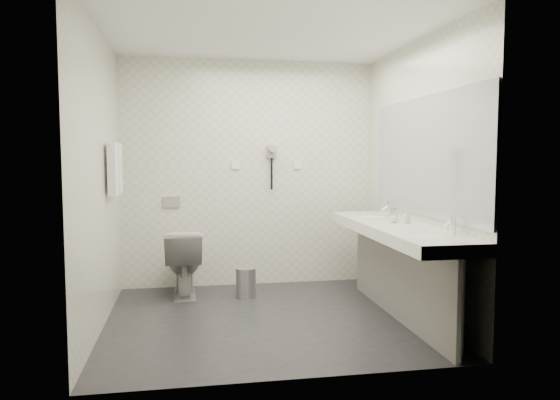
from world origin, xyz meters
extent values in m
plane|color=#242328|center=(0.00, 0.00, 0.00)|extent=(2.80, 2.80, 0.00)
plane|color=white|center=(0.00, 0.00, 2.50)|extent=(2.80, 2.80, 0.00)
plane|color=silver|center=(0.00, 1.30, 1.25)|extent=(2.80, 0.00, 2.80)
plane|color=silver|center=(0.00, -1.30, 1.25)|extent=(2.80, 0.00, 2.80)
plane|color=silver|center=(-1.40, 0.00, 1.25)|extent=(0.00, 2.60, 2.60)
plane|color=silver|center=(1.40, 0.00, 1.25)|extent=(0.00, 2.60, 2.60)
cube|color=white|center=(1.12, -0.20, 0.80)|extent=(0.55, 2.20, 0.10)
cube|color=gray|center=(1.15, -0.20, 0.38)|extent=(0.03, 2.15, 0.75)
cylinder|color=silver|center=(1.18, -1.24, 0.38)|extent=(0.06, 0.06, 0.75)
cylinder|color=silver|center=(1.18, 0.84, 0.38)|extent=(0.06, 0.06, 0.75)
cube|color=#B2BCC6|center=(1.39, -0.20, 1.45)|extent=(0.02, 2.20, 1.05)
ellipsoid|color=white|center=(1.12, -0.85, 0.83)|extent=(0.40, 0.31, 0.05)
ellipsoid|color=white|center=(1.12, 0.45, 0.83)|extent=(0.40, 0.31, 0.05)
cylinder|color=silver|center=(1.32, -0.85, 0.92)|extent=(0.04, 0.04, 0.15)
cylinder|color=silver|center=(1.32, 0.45, 0.92)|extent=(0.04, 0.04, 0.15)
imported|color=beige|center=(1.26, -0.13, 0.90)|extent=(0.05, 0.05, 0.10)
imported|color=beige|center=(1.16, -0.08, 0.90)|extent=(0.10, 0.10, 0.09)
imported|color=beige|center=(1.24, -0.16, 0.91)|extent=(0.06, 0.06, 0.11)
cylinder|color=silver|center=(1.23, 0.07, 0.90)|extent=(0.07, 0.07, 0.11)
cylinder|color=silver|center=(1.25, 0.17, 0.90)|extent=(0.06, 0.06, 0.10)
imported|color=white|center=(-0.73, 0.92, 0.35)|extent=(0.40, 0.69, 0.70)
cube|color=#B2B5BA|center=(-0.85, 1.29, 0.95)|extent=(0.18, 0.02, 0.12)
cylinder|color=#B2B5BA|center=(-0.10, 0.75, 0.14)|extent=(0.23, 0.23, 0.29)
cylinder|color=#B2B5BA|center=(-0.10, 0.75, 0.30)|extent=(0.21, 0.21, 0.02)
cylinder|color=silver|center=(-1.35, 0.55, 1.55)|extent=(0.02, 0.62, 0.02)
cube|color=white|center=(-1.34, 0.41, 1.33)|extent=(0.07, 0.24, 0.48)
cube|color=white|center=(-1.34, 0.69, 1.33)|extent=(0.07, 0.24, 0.48)
cube|color=#9C9BA1|center=(0.25, 1.27, 1.50)|extent=(0.10, 0.04, 0.14)
cylinder|color=#9C9BA1|center=(0.25, 1.20, 1.53)|extent=(0.08, 0.14, 0.08)
cylinder|color=black|center=(0.25, 1.26, 1.25)|extent=(0.02, 0.02, 0.35)
cube|color=white|center=(-0.15, 1.29, 1.35)|extent=(0.09, 0.02, 0.09)
cube|color=white|center=(0.55, 1.29, 1.35)|extent=(0.09, 0.02, 0.09)
camera|label=1|loc=(-0.68, -4.54, 1.45)|focal=33.74mm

